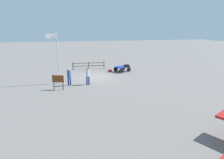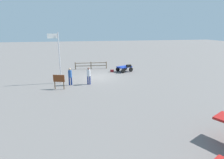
# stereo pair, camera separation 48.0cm
# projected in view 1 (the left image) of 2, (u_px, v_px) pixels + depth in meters

# --- Properties ---
(ground_plane) EXTENTS (120.00, 120.00, 0.00)m
(ground_plane) POSITION_uv_depth(u_px,v_px,m) (96.00, 77.00, 21.73)
(ground_plane) COLOR slate
(luggage_cart) EXTENTS (2.18, 1.88, 0.68)m
(luggage_cart) POSITION_uv_depth(u_px,v_px,m) (122.00, 68.00, 24.27)
(luggage_cart) COLOR #1B38B2
(luggage_cart) RESTS_ON ground
(suitcase_olive) EXTENTS (0.63, 0.44, 0.27)m
(suitcase_olive) POSITION_uv_depth(u_px,v_px,m) (127.00, 66.00, 23.98)
(suitcase_olive) COLOR black
(suitcase_olive) RESTS_ON luggage_cart
(suitcase_grey) EXTENTS (0.48, 0.35, 0.29)m
(suitcase_grey) POSITION_uv_depth(u_px,v_px,m) (110.00, 71.00, 24.15)
(suitcase_grey) COLOR maroon
(suitcase_grey) RESTS_ON ground
(worker_lead) EXTENTS (0.37, 0.37, 1.72)m
(worker_lead) POSITION_uv_depth(u_px,v_px,m) (69.00, 75.00, 18.29)
(worker_lead) COLOR navy
(worker_lead) RESTS_ON ground
(worker_trailing) EXTENTS (0.45, 0.45, 1.72)m
(worker_trailing) POSITION_uv_depth(u_px,v_px,m) (88.00, 75.00, 18.56)
(worker_trailing) COLOR navy
(worker_trailing) RESTS_ON ground
(flagpole) EXTENTS (1.04, 0.22, 5.03)m
(flagpole) POSITION_uv_depth(u_px,v_px,m) (57.00, 54.00, 18.45)
(flagpole) COLOR silver
(flagpole) RESTS_ON ground
(signboard) EXTENTS (1.03, 0.39, 1.35)m
(signboard) POSITION_uv_depth(u_px,v_px,m) (58.00, 80.00, 17.05)
(signboard) COLOR #4C3319
(signboard) RESTS_ON ground
(wooden_fence) EXTENTS (4.34, 0.39, 0.98)m
(wooden_fence) POSITION_uv_depth(u_px,v_px,m) (89.00, 65.00, 25.73)
(wooden_fence) COLOR brown
(wooden_fence) RESTS_ON ground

